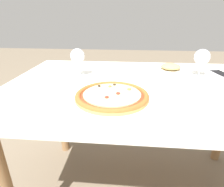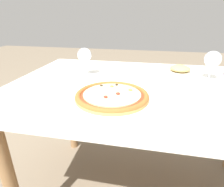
% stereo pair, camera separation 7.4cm
% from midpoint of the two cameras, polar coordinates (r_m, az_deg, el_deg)
% --- Properties ---
extents(dining_table, '(1.42, 0.92, 0.72)m').
position_cam_midpoint_polar(dining_table, '(0.96, 8.57, -2.11)').
color(dining_table, '#997047').
rests_on(dining_table, ground_plane).
extents(pizza_plate, '(0.35, 0.35, 0.04)m').
position_cam_midpoint_polar(pizza_plate, '(0.75, -2.84, -1.00)').
color(pizza_plate, white).
rests_on(pizza_plate, dining_table).
extents(fork, '(0.03, 0.17, 0.00)m').
position_cam_midpoint_polar(fork, '(0.99, -17.45, 3.15)').
color(fork, silver).
rests_on(fork, dining_table).
extents(wine_glass_far_left, '(0.08, 0.08, 0.15)m').
position_cam_midpoint_polar(wine_glass_far_left, '(1.10, 24.00, 9.92)').
color(wine_glass_far_left, silver).
rests_on(wine_glass_far_left, dining_table).
extents(wine_glass_far_right, '(0.08, 0.08, 0.15)m').
position_cam_midpoint_polar(wine_glass_far_right, '(1.04, -12.52, 10.85)').
color(wine_glass_far_right, silver).
rests_on(wine_glass_far_right, dining_table).
extents(cell_phone, '(0.10, 0.16, 0.01)m').
position_cam_midpoint_polar(cell_phone, '(1.22, 28.79, 5.18)').
color(cell_phone, white).
rests_on(cell_phone, dining_table).
extents(side_plate, '(0.20, 0.20, 0.05)m').
position_cam_midpoint_polar(side_plate, '(1.18, 15.71, 7.41)').
color(side_plate, white).
rests_on(side_plate, dining_table).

